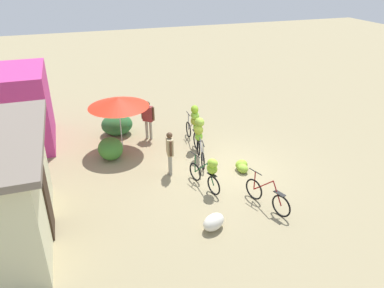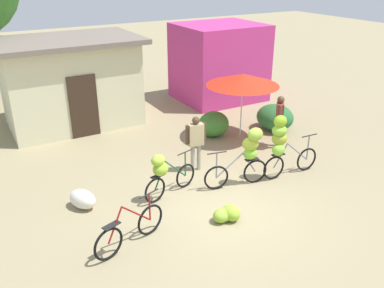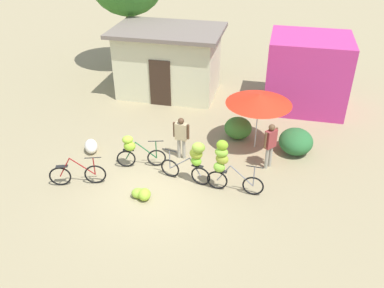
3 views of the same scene
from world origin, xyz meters
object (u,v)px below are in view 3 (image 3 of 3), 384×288
at_px(market_umbrella, 259,99).
at_px(person_vendor, 270,142).
at_px(bicycle_leftmost, 78,174).
at_px(produce_sack, 91,146).
at_px(shop_pink, 307,73).
at_px(person_bystander, 181,134).
at_px(bicycle_center_loaded, 193,159).
at_px(building_low, 169,61).
at_px(bicycle_near_pile, 134,149).
at_px(bicycle_by_shop, 225,163).
at_px(banana_pile_on_ground, 142,194).

bearing_deg(market_umbrella, person_vendor, -65.46).
bearing_deg(person_vendor, bicycle_leftmost, -158.33).
bearing_deg(produce_sack, shop_pink, 36.90).
xyz_separation_m(market_umbrella, person_bystander, (-2.39, -1.26, -0.97)).
xyz_separation_m(market_umbrella, bicycle_center_loaded, (-1.68, -2.57, -0.99)).
height_order(building_low, person_bystander, building_low).
bearing_deg(bicycle_near_pile, person_vendor, 12.63).
relative_size(building_low, bicycle_leftmost, 2.81).
height_order(shop_pink, market_umbrella, shop_pink).
xyz_separation_m(building_low, market_umbrella, (4.26, -3.91, 0.41)).
relative_size(bicycle_center_loaded, bicycle_by_shop, 0.96).
bearing_deg(shop_pink, bicycle_near_pile, -132.19).
xyz_separation_m(bicycle_near_pile, produce_sack, (-1.82, 0.55, -0.47)).
xyz_separation_m(bicycle_center_loaded, person_bystander, (-0.71, 1.31, 0.03)).
distance_m(produce_sack, person_bystander, 3.29).
bearing_deg(shop_pink, bicycle_leftmost, -133.11).
xyz_separation_m(market_umbrella, banana_pile_on_ground, (-3.02, -3.66, -1.74)).
relative_size(building_low, person_vendor, 2.91).
distance_m(bicycle_by_shop, person_vendor, 1.97).
relative_size(market_umbrella, bicycle_leftmost, 1.35).
height_order(bicycle_near_pile, produce_sack, bicycle_near_pile).
xyz_separation_m(building_low, bicycle_near_pile, (0.50, -6.05, -0.79)).
bearing_deg(bicycle_leftmost, person_vendor, 21.67).
bearing_deg(bicycle_leftmost, building_low, 83.04).
height_order(building_low, bicycle_leftmost, building_low).
relative_size(person_vendor, person_bystander, 1.05).
xyz_separation_m(shop_pink, bicycle_near_pile, (-5.44, -6.01, -0.80)).
distance_m(bicycle_by_shop, person_bystander, 2.23).
bearing_deg(bicycle_leftmost, person_bystander, 38.18).
relative_size(produce_sack, person_bystander, 0.45).
distance_m(shop_pink, bicycle_leftmost, 10.07).
bearing_deg(person_bystander, bicycle_by_shop, -40.55).
distance_m(shop_pink, bicycle_by_shop, 7.02).
height_order(building_low, banana_pile_on_ground, building_low).
bearing_deg(bicycle_by_shop, produce_sack, 167.02).
distance_m(building_low, bicycle_center_loaded, 7.00).
relative_size(building_low, person_bystander, 3.05).
xyz_separation_m(produce_sack, person_bystander, (3.19, 0.32, 0.71)).
bearing_deg(market_umbrella, bicycle_near_pile, -150.39).
bearing_deg(bicycle_by_shop, building_low, 118.28).
bearing_deg(market_umbrella, bicycle_by_shop, -104.41).
bearing_deg(bicycle_near_pile, bicycle_leftmost, -137.03).
bearing_deg(bicycle_leftmost, shop_pink, 46.89).
relative_size(bicycle_by_shop, banana_pile_on_ground, 2.60).
bearing_deg(bicycle_near_pile, market_umbrella, 29.61).
bearing_deg(building_low, bicycle_near_pile, -85.31).
distance_m(bicycle_center_loaded, produce_sack, 4.08).
height_order(building_low, bicycle_near_pile, building_low).
xyz_separation_m(shop_pink, bicycle_center_loaded, (-3.36, -6.44, -0.58)).
height_order(shop_pink, bicycle_leftmost, shop_pink).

